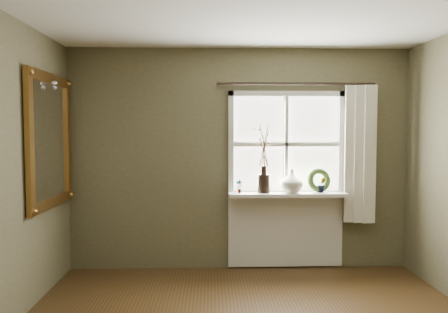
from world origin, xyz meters
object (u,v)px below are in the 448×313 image
Objects in this scene: dark_jug at (264,184)px; gilt_mirror at (50,141)px; wreath at (319,183)px; cream_vase at (292,181)px.

gilt_mirror reaches higher than dark_jug.
gilt_mirror is at bearing -166.75° from dark_jug.
wreath is 0.21× the size of gilt_mirror.
cream_vase is at bearing 11.61° from gilt_mirror.
cream_vase is at bearing 174.70° from wreath.
cream_vase is at bearing 0.00° from dark_jug.
cream_vase is 0.33m from wreath.
cream_vase is 2.66m from gilt_mirror.
wreath is 2.99m from gilt_mirror.
dark_jug is 2.36m from gilt_mirror.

